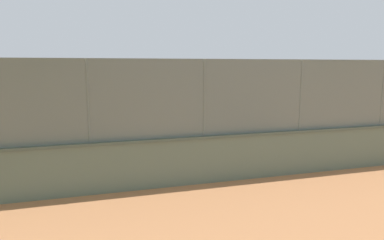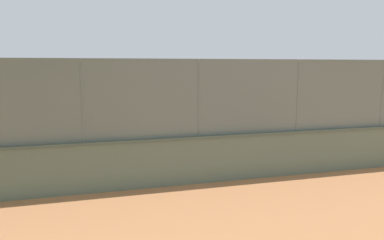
% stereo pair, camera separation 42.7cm
% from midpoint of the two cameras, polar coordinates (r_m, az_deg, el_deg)
% --- Properties ---
extents(ground_plane, '(260.00, 260.00, 0.00)m').
position_cam_midpoint_polar(ground_plane, '(21.95, -1.90, -0.07)').
color(ground_plane, '#B27247').
extents(perimeter_wall, '(22.56, 0.94, 1.39)m').
position_cam_midpoint_polar(perimeter_wall, '(10.82, 10.33, -5.68)').
color(perimeter_wall, slate).
rests_on(perimeter_wall, ground_plane).
extents(fence_panel_on_wall, '(22.17, 0.66, 2.19)m').
position_cam_midpoint_polar(fence_panel_on_wall, '(10.52, 10.60, 3.77)').
color(fence_panel_on_wall, slate).
rests_on(fence_panel_on_wall, perimeter_wall).
extents(player_at_service_line, '(0.95, 0.93, 1.63)m').
position_cam_midpoint_polar(player_at_service_line, '(15.65, -17.59, -0.50)').
color(player_at_service_line, '#B2B2B2').
rests_on(player_at_service_line, ground_plane).
extents(player_foreground_swinging, '(1.00, 0.69, 1.54)m').
position_cam_midpoint_polar(player_foreground_swinging, '(19.17, 2.77, 1.34)').
color(player_foreground_swinging, navy).
rests_on(player_foreground_swinging, ground_plane).
extents(player_baseline_waiting, '(0.78, 1.18, 1.71)m').
position_cam_midpoint_polar(player_baseline_waiting, '(21.66, 3.38, 2.52)').
color(player_baseline_waiting, navy).
rests_on(player_baseline_waiting, ground_plane).
extents(sports_ball, '(0.20, 0.20, 0.20)m').
position_cam_midpoint_polar(sports_ball, '(14.58, -17.86, -4.65)').
color(sports_ball, orange).
rests_on(sports_ball, ground_plane).
extents(spare_ball_by_wall, '(0.09, 0.09, 0.09)m').
position_cam_midpoint_polar(spare_ball_by_wall, '(13.57, 16.75, -5.82)').
color(spare_ball_by_wall, '#3399D8').
rests_on(spare_ball_by_wall, ground_plane).
extents(courtside_bench, '(1.61, 0.42, 0.87)m').
position_cam_midpoint_polar(courtside_bench, '(13.79, 24.31, -4.22)').
color(courtside_bench, brown).
rests_on(courtside_bench, ground_plane).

